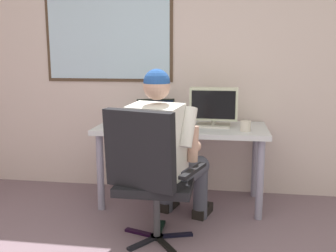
{
  "coord_description": "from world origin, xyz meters",
  "views": [
    {
      "loc": [
        0.53,
        -1.0,
        1.33
      ],
      "look_at": [
        0.08,
        1.93,
        0.78
      ],
      "focal_mm": 40.62,
      "sensor_mm": 36.0,
      "label": 1
    }
  ],
  "objects": [
    {
      "name": "wine_glass",
      "position": [
        0.17,
        2.13,
        0.81
      ],
      "size": [
        0.07,
        0.07,
        0.14
      ],
      "color": "silver",
      "rests_on": "desk"
    },
    {
      "name": "desk",
      "position": [
        0.15,
        2.29,
        0.62
      ],
      "size": [
        1.49,
        0.67,
        0.71
      ],
      "color": "gray",
      "rests_on": "ground"
    },
    {
      "name": "crt_monitor",
      "position": [
        0.43,
        2.32,
        0.9
      ],
      "size": [
        0.42,
        0.24,
        0.34
      ],
      "color": "beige",
      "rests_on": "desk"
    },
    {
      "name": "laptop",
      "position": [
        -0.09,
        2.35,
        0.77
      ],
      "size": [
        0.42,
        0.41,
        0.23
      ],
      "color": "black",
      "rests_on": "desk"
    },
    {
      "name": "wall_rear",
      "position": [
        -0.03,
        2.69,
        1.34
      ],
      "size": [
        4.72,
        0.08,
        2.65
      ],
      "color": "beige",
      "rests_on": "ground"
    },
    {
      "name": "office_chair",
      "position": [
        0.02,
        1.46,
        0.55
      ],
      "size": [
        0.7,
        0.62,
        0.99
      ],
      "color": "black",
      "rests_on": "ground"
    },
    {
      "name": "coffee_mug",
      "position": [
        0.7,
        2.14,
        0.76
      ],
      "size": [
        0.09,
        0.09,
        0.09
      ],
      "color": "beige",
      "rests_on": "desk"
    },
    {
      "name": "person_seated",
      "position": [
        0.09,
        1.72,
        0.64
      ],
      "size": [
        0.66,
        0.86,
        1.24
      ],
      "color": "#414350",
      "rests_on": "ground"
    },
    {
      "name": "cd_case",
      "position": [
        -0.37,
        2.17,
        0.72
      ],
      "size": [
        0.18,
        0.17,
        0.01
      ],
      "color": "#972B6E",
      "rests_on": "desk"
    }
  ]
}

